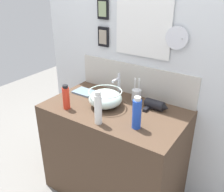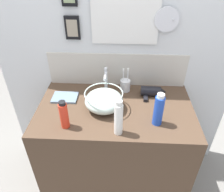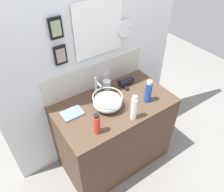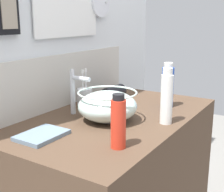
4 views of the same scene
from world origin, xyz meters
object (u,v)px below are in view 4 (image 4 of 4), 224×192
object	(u,v)px
glass_bowl_sink	(108,106)
hair_drier	(116,92)
lotion_bottle	(168,86)
hand_towel	(42,135)
shampoo_bottle	(118,122)
faucet	(75,89)
spray_bottle	(167,97)
toothbrush_cup	(85,97)

from	to	relation	value
glass_bowl_sink	hair_drier	xyz separation A→B (m)	(0.35, 0.17, -0.03)
lotion_bottle	hand_towel	size ratio (longest dim) A/B	1.24
shampoo_bottle	faucet	bearing A→B (deg)	58.83
lotion_bottle	spray_bottle	world-z (taller)	spray_bottle
hair_drier	glass_bowl_sink	bearing A→B (deg)	-153.53
lotion_bottle	spray_bottle	xyz separation A→B (m)	(-0.25, -0.10, 0.01)
faucet	shampoo_bottle	size ratio (longest dim) A/B	1.11
faucet	lotion_bottle	distance (m)	0.47
glass_bowl_sink	toothbrush_cup	distance (m)	0.28
glass_bowl_sink	hair_drier	distance (m)	0.39
lotion_bottle	glass_bowl_sink	bearing A→B (deg)	158.91
lotion_bottle	hand_towel	bearing A→B (deg)	159.80
shampoo_bottle	lotion_bottle	bearing A→B (deg)	5.78
toothbrush_cup	shampoo_bottle	xyz separation A→B (m)	(-0.37, -0.43, 0.05)
spray_bottle	lotion_bottle	bearing A→B (deg)	21.60
spray_bottle	hand_towel	xyz separation A→B (m)	(-0.41, 0.34, -0.11)
glass_bowl_sink	hair_drier	bearing A→B (deg)	26.47
faucet	hair_drier	bearing A→B (deg)	-1.41
faucet	hand_towel	distance (m)	0.33
toothbrush_cup	hand_towel	distance (m)	0.47
lotion_bottle	hand_towel	distance (m)	0.70
hand_towel	faucet	bearing A→B (deg)	14.69
hair_drier	shampoo_bottle	xyz separation A→B (m)	(-0.58, -0.37, 0.06)
toothbrush_cup	shampoo_bottle	distance (m)	0.57
glass_bowl_sink	toothbrush_cup	size ratio (longest dim) A/B	1.36
hair_drier	lotion_bottle	xyz separation A→B (m)	(0.00, -0.31, 0.07)
glass_bowl_sink	shampoo_bottle	world-z (taller)	shampoo_bottle
hand_towel	shampoo_bottle	bearing A→B (deg)	-76.34
glass_bowl_sink	hand_towel	xyz separation A→B (m)	(-0.30, 0.10, -0.06)
glass_bowl_sink	toothbrush_cup	xyz separation A→B (m)	(0.15, 0.24, -0.02)
faucet	spray_bottle	size ratio (longest dim) A/B	0.89
glass_bowl_sink	faucet	xyz separation A→B (m)	(0.00, 0.18, 0.05)
toothbrush_cup	hand_towel	world-z (taller)	toothbrush_cup
toothbrush_cup	hand_towel	bearing A→B (deg)	-163.51
faucet	toothbrush_cup	size ratio (longest dim) A/B	1.12
faucet	hair_drier	distance (m)	0.36
toothbrush_cup	shampoo_bottle	world-z (taller)	shampoo_bottle
hand_towel	toothbrush_cup	bearing A→B (deg)	16.49
toothbrush_cup	lotion_bottle	distance (m)	0.43
toothbrush_cup	spray_bottle	distance (m)	0.48
toothbrush_cup	faucet	bearing A→B (deg)	-159.91
hair_drier	hand_towel	xyz separation A→B (m)	(-0.65, -0.07, -0.03)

